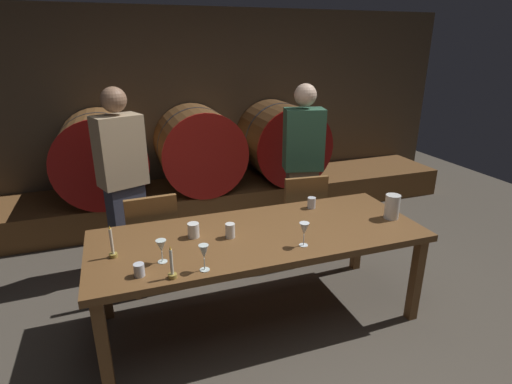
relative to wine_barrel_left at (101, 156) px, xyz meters
name	(u,v)px	position (x,y,z in m)	size (l,w,h in m)	color
ground_plane	(277,343)	(1.10, -2.50, -0.83)	(9.29, 9.29, 0.00)	#4C443A
back_wall	(189,109)	(1.10, 0.55, 0.37)	(7.15, 0.24, 2.40)	brown
barrel_shelf	(201,199)	(1.10, 0.00, -0.65)	(6.43, 0.90, 0.35)	brown
wine_barrel_left	(101,156)	(0.00, 0.00, 0.00)	(0.97, 0.94, 0.97)	brown
wine_barrel_center	(198,148)	(1.09, 0.00, 0.00)	(0.97, 0.94, 0.97)	brown
wine_barrel_right	(281,141)	(2.15, 0.00, 0.00)	(0.97, 0.94, 0.97)	#513319
dining_table	(260,241)	(1.08, -2.18, -0.17)	(2.36, 0.91, 0.72)	brown
chair_left	(152,237)	(0.37, -1.52, -0.34)	(0.42, 0.42, 0.88)	brown
chair_right	(301,213)	(1.75, -1.48, -0.34)	(0.43, 0.43, 0.88)	brown
guest_left	(123,182)	(0.20, -1.12, 0.03)	(0.44, 0.36, 1.67)	#33384C
guest_right	(303,165)	(1.93, -1.11, 0.02)	(0.43, 0.32, 1.64)	brown
candle_left	(112,248)	(0.08, -2.20, -0.04)	(0.05, 0.05, 0.22)	olive
candle_right	(172,269)	(0.40, -2.57, -0.05)	(0.05, 0.05, 0.21)	olive
pitcher	(392,207)	(2.13, -2.27, -0.01)	(0.11, 0.11, 0.19)	white
wine_glass_left	(161,247)	(0.37, -2.37, 0.00)	(0.07, 0.07, 0.15)	silver
wine_glass_center	(204,253)	(0.59, -2.55, 0.01)	(0.06, 0.06, 0.17)	silver
wine_glass_right	(304,229)	(1.29, -2.46, 0.01)	(0.07, 0.07, 0.17)	white
cup_far_left	(139,270)	(0.22, -2.49, -0.07)	(0.06, 0.06, 0.08)	silver
cup_center_left	(193,230)	(0.62, -2.09, -0.05)	(0.08, 0.08, 0.10)	white
cup_center_right	(230,231)	(0.86, -2.18, -0.05)	(0.07, 0.07, 0.10)	white
cup_far_right	(311,203)	(1.64, -1.89, -0.06)	(0.07, 0.07, 0.09)	silver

